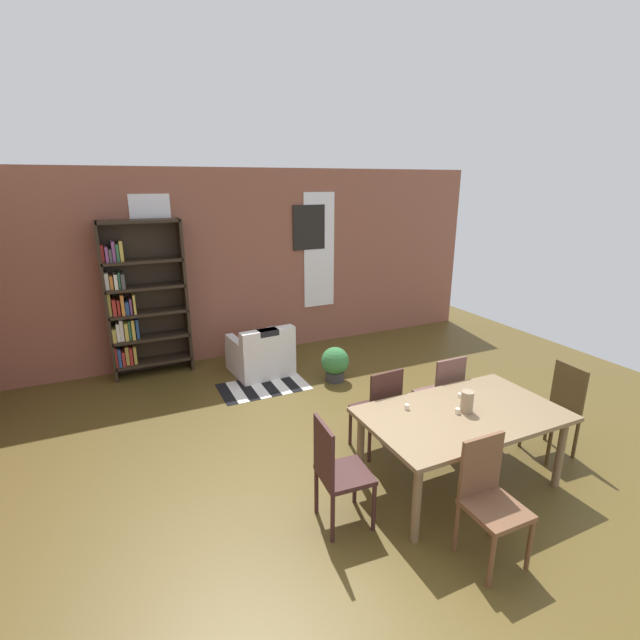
{
  "coord_description": "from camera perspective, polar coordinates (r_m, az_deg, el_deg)",
  "views": [
    {
      "loc": [
        -1.95,
        -3.07,
        2.74
      ],
      "look_at": [
        0.3,
        1.7,
        1.13
      ],
      "focal_mm": 25.67,
      "sensor_mm": 36.0,
      "label": 1
    }
  ],
  "objects": [
    {
      "name": "dining_table",
      "position": [
        4.43,
        17.32,
        -11.8
      ],
      "size": [
        1.81,
        1.06,
        0.74
      ],
      "color": "#7F6648",
      "rests_on": "ground"
    },
    {
      "name": "framed_picture",
      "position": [
        7.63,
        -1.4,
        11.46
      ],
      "size": [
        0.56,
        0.03,
        0.72
      ],
      "primitive_type": "cube",
      "color": "black"
    },
    {
      "name": "ground_plane",
      "position": [
        4.55,
        6.08,
        -20.11
      ],
      "size": [
        10.11,
        10.11,
        0.0
      ],
      "primitive_type": "plane",
      "color": "brown"
    },
    {
      "name": "dining_chair_far_right",
      "position": [
        5.25,
        14.95,
        -8.75
      ],
      "size": [
        0.4,
        0.4,
        0.95
      ],
      "color": "brown",
      "rests_on": "ground"
    },
    {
      "name": "vase_on_table",
      "position": [
        4.38,
        17.85,
        -9.67
      ],
      "size": [
        0.11,
        0.11,
        0.2
      ],
      "primitive_type": "cylinder",
      "color": "#998466",
      "rests_on": "dining_table"
    },
    {
      "name": "armchair_white",
      "position": [
        6.81,
        -7.36,
        -4.34
      ],
      "size": [
        0.87,
        0.87,
        0.75
      ],
      "color": "silver",
      "rests_on": "ground"
    },
    {
      "name": "tealight_candle_1",
      "position": [
        4.35,
        16.77,
        -10.81
      ],
      "size": [
        0.04,
        0.04,
        0.05
      ],
      "primitive_type": "cylinder",
      "color": "silver",
      "rests_on": "dining_table"
    },
    {
      "name": "dining_chair_head_right",
      "position": [
        5.38,
        27.52,
        -9.54
      ],
      "size": [
        0.43,
        0.43,
        0.95
      ],
      "color": "#4F3C20",
      "rests_on": "ground"
    },
    {
      "name": "window_pane_0",
      "position": [
        7.07,
        -19.81,
        6.81
      ],
      "size": [
        0.55,
        0.02,
        1.91
      ],
      "primitive_type": "cube",
      "color": "white"
    },
    {
      "name": "dining_chair_head_left",
      "position": [
        3.87,
        2.08,
        -18.17
      ],
      "size": [
        0.43,
        0.43,
        0.95
      ],
      "color": "#3E2221",
      "rests_on": "ground"
    },
    {
      "name": "back_wall_brick",
      "position": [
        7.4,
        -9.62,
        6.82
      ],
      "size": [
        8.47,
        0.12,
        2.93
      ],
      "primitive_type": "cube",
      "color": "#8F5441",
      "rests_on": "ground"
    },
    {
      "name": "striped_rug",
      "position": [
        6.45,
        -7.05,
        -8.23
      ],
      "size": [
        1.2,
        0.71,
        0.01
      ],
      "color": "black",
      "rests_on": "ground"
    },
    {
      "name": "tealight_candle_0",
      "position": [
        4.67,
        17.05,
        -8.95
      ],
      "size": [
        0.04,
        0.04,
        0.04
      ],
      "primitive_type": "cylinder",
      "color": "silver",
      "rests_on": "dining_table"
    },
    {
      "name": "potted_plant_by_shelf",
      "position": [
        6.5,
        1.88,
        -5.37
      ],
      "size": [
        0.39,
        0.39,
        0.5
      ],
      "color": "#333338",
      "rests_on": "ground"
    },
    {
      "name": "window_pane_1",
      "position": [
        7.76,
        -0.12,
        8.62
      ],
      "size": [
        0.55,
        0.02,
        1.91
      ],
      "primitive_type": "cube",
      "color": "white"
    },
    {
      "name": "bookshelf_tall",
      "position": [
        6.97,
        -21.59,
        2.12
      ],
      "size": [
        1.1,
        0.33,
        2.24
      ],
      "color": "#2D2319",
      "rests_on": "ground"
    },
    {
      "name": "dining_chair_far_left",
      "position": [
        4.8,
        7.36,
        -10.78
      ],
      "size": [
        0.42,
        0.42,
        0.95
      ],
      "color": "#3B201C",
      "rests_on": "ground"
    },
    {
      "name": "tealight_candle_2",
      "position": [
        4.32,
        10.77,
        -10.59
      ],
      "size": [
        0.04,
        0.04,
        0.05
      ],
      "primitive_type": "cylinder",
      "color": "silver",
      "rests_on": "dining_table"
    },
    {
      "name": "dining_chair_near_left",
      "position": [
        3.82,
        20.34,
        -19.9
      ],
      "size": [
        0.41,
        0.41,
        0.95
      ],
      "color": "brown",
      "rests_on": "ground"
    }
  ]
}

